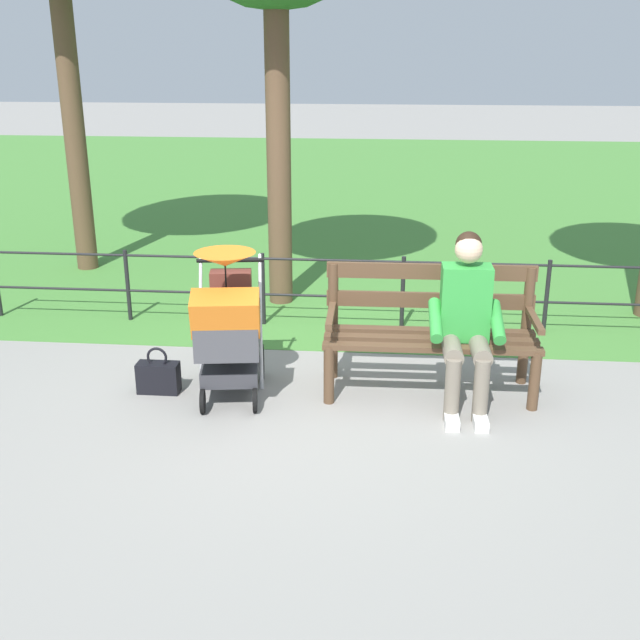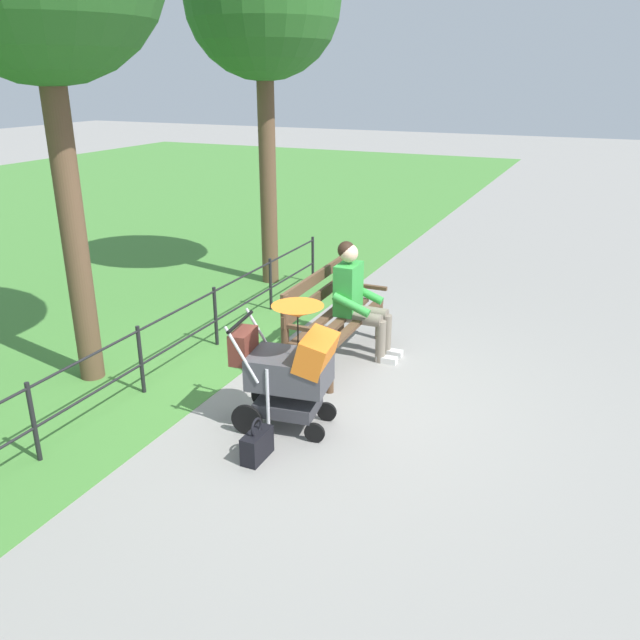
% 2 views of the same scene
% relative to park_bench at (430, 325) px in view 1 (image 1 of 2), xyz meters
% --- Properties ---
extents(ground_plane, '(60.00, 60.00, 0.00)m').
position_rel_park_bench_xyz_m(ground_plane, '(0.85, 0.12, -0.53)').
color(ground_plane, gray).
extents(grass_lawn, '(40.00, 16.00, 0.01)m').
position_rel_park_bench_xyz_m(grass_lawn, '(0.85, -8.68, -0.52)').
color(grass_lawn, '#478438').
rests_on(grass_lawn, ground).
extents(park_bench, '(1.61, 0.62, 0.96)m').
position_rel_park_bench_xyz_m(park_bench, '(0.00, 0.00, 0.00)').
color(park_bench, brown).
rests_on(park_bench, ground).
extents(person_on_bench, '(0.54, 0.74, 1.28)m').
position_rel_park_bench_xyz_m(person_on_bench, '(-0.24, 0.22, 0.15)').
color(person_on_bench, slate).
rests_on(person_on_bench, ground).
extents(stroller, '(0.61, 0.94, 1.15)m').
position_rel_park_bench_xyz_m(stroller, '(1.50, 0.28, 0.07)').
color(stroller, black).
rests_on(stroller, ground).
extents(handbag, '(0.32, 0.14, 0.37)m').
position_rel_park_bench_xyz_m(handbag, '(2.07, 0.26, -0.40)').
color(handbag, black).
rests_on(handbag, ground).
extents(park_fence, '(6.61, 0.04, 0.70)m').
position_rel_park_bench_xyz_m(park_fence, '(0.85, -1.34, -0.11)').
color(park_fence, black).
rests_on(park_fence, ground).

